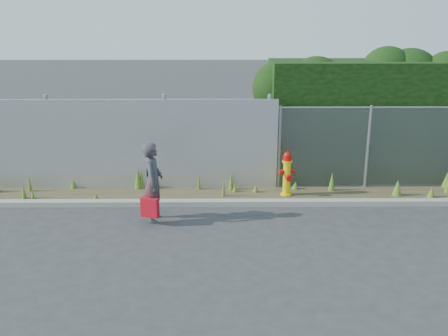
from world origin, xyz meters
The scene contains 10 objects.
ground centered at (0.00, 0.00, 0.00)m, with size 80.00×80.00×0.00m, color #313234.
curb centered at (0.00, 1.80, 0.06)m, with size 16.00×0.22×0.12m, color gray.
weed_strip centered at (-0.01, 2.50, 0.11)m, with size 16.00×1.25×0.53m.
corrugated_fence centered at (-3.25, 3.01, 1.10)m, with size 8.50×0.21×2.30m.
chainlink_fence centered at (4.25, 3.00, 1.03)m, with size 6.50×0.07×2.05m.
hedge centered at (4.38, 4.03, 1.90)m, with size 7.75×1.77×3.68m.
fire_hydrant centered at (1.18, 2.42, 0.53)m, with size 0.37×0.33×1.10m.
woman centered at (-1.75, 0.99, 0.83)m, with size 0.60×0.40×1.66m, color #0E5659.
red_tote_bag centered at (-1.80, 0.72, 0.38)m, with size 0.36×0.13×0.47m.
black_shoulder_bag centered at (-1.77, 1.14, 0.98)m, with size 0.22×0.09×0.17m.
Camera 1 is at (-0.38, -8.65, 4.09)m, focal length 40.00 mm.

